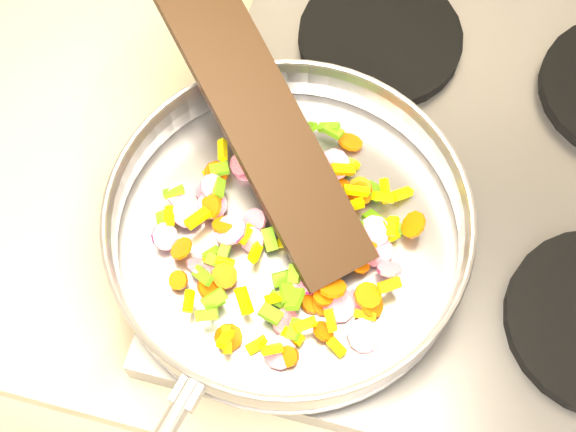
# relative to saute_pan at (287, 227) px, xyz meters

# --- Properties ---
(cooktop) EXTENTS (0.60, 0.60, 0.04)m
(cooktop) POSITION_rel_saute_pan_xyz_m (0.18, 0.14, -0.07)
(cooktop) COLOR #939399
(cooktop) RESTS_ON counter_top
(grate_fl) EXTENTS (0.19, 0.19, 0.02)m
(grate_fl) POSITION_rel_saute_pan_xyz_m (0.04, -0.00, -0.04)
(grate_fl) COLOR black
(grate_fl) RESTS_ON cooktop
(grate_bl) EXTENTS (0.19, 0.19, 0.02)m
(grate_bl) POSITION_rel_saute_pan_xyz_m (0.04, 0.28, -0.04)
(grate_bl) COLOR black
(grate_bl) RESTS_ON cooktop
(saute_pan) EXTENTS (0.40, 0.56, 0.06)m
(saute_pan) POSITION_rel_saute_pan_xyz_m (0.00, 0.00, 0.00)
(saute_pan) COLOR #9E9EA5
(saute_pan) RESTS_ON grate_fl
(vegetable_heap) EXTENTS (0.27, 0.28, 0.04)m
(vegetable_heap) POSITION_rel_saute_pan_xyz_m (0.00, -0.00, -0.01)
(vegetable_heap) COLOR #57A012
(vegetable_heap) RESTS_ON saute_pan
(wooden_spatula) EXTENTS (0.28, 0.28, 0.12)m
(wooden_spatula) POSITION_rel_saute_pan_xyz_m (-0.05, 0.08, 0.04)
(wooden_spatula) COLOR black
(wooden_spatula) RESTS_ON saute_pan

